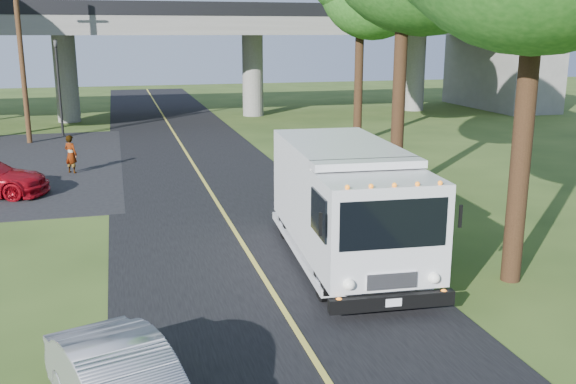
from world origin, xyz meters
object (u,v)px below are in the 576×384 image
object	(u,v)px
utility_pole	(21,52)
pedestrian	(71,154)
traffic_signal	(58,77)
step_van	(346,201)

from	to	relation	value
utility_pole	pedestrian	distance (m)	9.44
traffic_signal	utility_pole	xyz separation A→B (m)	(-1.50, -2.00, 1.40)
utility_pole	pedestrian	world-z (taller)	utility_pole
traffic_signal	pedestrian	size ratio (longest dim) A/B	3.32
pedestrian	step_van	bearing A→B (deg)	158.98
step_van	pedestrian	xyz separation A→B (m)	(-7.16, 12.65, -0.80)
traffic_signal	step_van	bearing A→B (deg)	-70.29
traffic_signal	step_van	distance (m)	24.38
traffic_signal	step_van	xyz separation A→B (m)	(8.20, -22.90, -1.62)
step_van	utility_pole	bearing A→B (deg)	118.92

